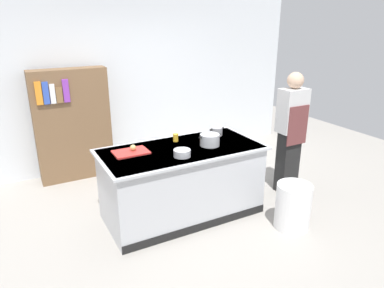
{
  "coord_description": "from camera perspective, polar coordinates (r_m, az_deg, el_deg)",
  "views": [
    {
      "loc": [
        -1.79,
        -3.57,
        2.38
      ],
      "look_at": [
        0.25,
        0.2,
        0.85
      ],
      "focal_mm": 32.99,
      "sensor_mm": 36.0,
      "label": 1
    }
  ],
  "objects": [
    {
      "name": "bookshelf",
      "position": [
        5.65,
        -18.7,
        2.91
      ],
      "size": [
        1.1,
        0.31,
        1.7
      ],
      "color": "brown",
      "rests_on": "ground_plane"
    },
    {
      "name": "juice_cup",
      "position": [
        4.49,
        -2.67,
        1.04
      ],
      "size": [
        0.07,
        0.07,
        0.1
      ],
      "primitive_type": "cylinder",
      "color": "yellow",
      "rests_on": "counter_island"
    },
    {
      "name": "ground_plane",
      "position": [
        4.65,
        -1.57,
        -11.15
      ],
      "size": [
        10.0,
        10.0,
        0.0
      ],
      "primitive_type": "plane",
      "color": "#9E9991"
    },
    {
      "name": "onion",
      "position": [
        4.18,
        -9.51,
        -0.58
      ],
      "size": [
        0.07,
        0.07,
        0.07
      ],
      "primitive_type": "sphere",
      "color": "tan",
      "rests_on": "cutting_board"
    },
    {
      "name": "back_wall",
      "position": [
        6.01,
        -10.97,
        10.89
      ],
      "size": [
        6.4,
        0.12,
        3.0
      ],
      "primitive_type": "cube",
      "color": "silver",
      "rests_on": "ground_plane"
    },
    {
      "name": "trash_bin",
      "position": [
        4.41,
        16.01,
        -9.64
      ],
      "size": [
        0.41,
        0.41,
        0.56
      ],
      "primitive_type": "cylinder",
      "color": "white",
      "rests_on": "ground_plane"
    },
    {
      "name": "cutting_board",
      "position": [
        4.17,
        -9.86,
        -1.32
      ],
      "size": [
        0.4,
        0.28,
        0.02
      ],
      "primitive_type": "cube",
      "color": "red",
      "rests_on": "counter_island"
    },
    {
      "name": "sauce_pan",
      "position": [
        4.73,
        4.02,
        2.05
      ],
      "size": [
        0.22,
        0.15,
        0.11
      ],
      "color": "#99999E",
      "rests_on": "counter_island"
    },
    {
      "name": "counter_island",
      "position": [
        4.43,
        -1.62,
        -5.98
      ],
      "size": [
        1.98,
        0.98,
        0.9
      ],
      "color": "#B7BABF",
      "rests_on": "ground_plane"
    },
    {
      "name": "stock_pot",
      "position": [
        4.34,
        2.9,
        0.68
      ],
      "size": [
        0.31,
        0.24,
        0.14
      ],
      "color": "#B7BABF",
      "rests_on": "counter_island"
    },
    {
      "name": "mixing_bowl",
      "position": [
        4.0,
        -1.61,
        -1.47
      ],
      "size": [
        0.2,
        0.2,
        0.08
      ],
      "primitive_type": "cylinder",
      "color": "#B7BABF",
      "rests_on": "counter_island"
    },
    {
      "name": "person_chef",
      "position": [
        5.07,
        15.67,
        2.08
      ],
      "size": [
        0.38,
        0.25,
        1.72
      ],
      "rotation": [
        0.0,
        0.0,
        1.5
      ],
      "color": "black",
      "rests_on": "ground_plane"
    }
  ]
}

